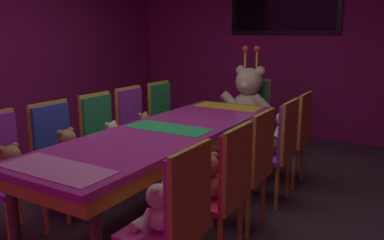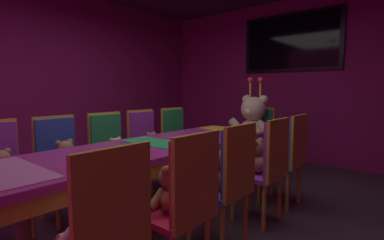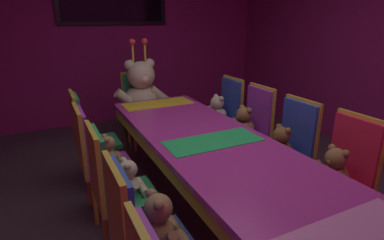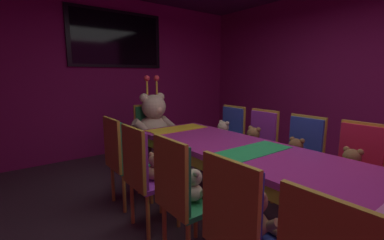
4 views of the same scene
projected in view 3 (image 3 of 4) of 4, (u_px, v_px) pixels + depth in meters
The scene contains 20 objects.
ground_plane at pixel (212, 221), 2.61m from camera, with size 7.90×7.90×0.00m, color #3F2D38.
wall_back at pixel (114, 35), 4.89m from camera, with size 5.20×0.12×2.80m, color #8C1959.
banquet_table at pixel (213, 151), 2.41m from camera, with size 0.90×2.92×0.75m.
chair_left_1 at pixel (134, 229), 1.60m from camera, with size 0.42×0.41×0.98m.
teddy_left_1 at pixel (160, 222), 1.66m from camera, with size 0.26×0.33×0.31m.
chair_left_2 at pixel (109, 181), 2.09m from camera, with size 0.42×0.41×0.98m.
teddy_left_2 at pixel (129, 179), 2.16m from camera, with size 0.22×0.28×0.26m.
chair_left_3 at pixel (92, 152), 2.54m from camera, with size 0.42×0.41×0.98m.
teddy_left_3 at pixel (109, 152), 2.61m from camera, with size 0.21×0.27×0.26m.
chair_left_4 at pixel (85, 130), 3.03m from camera, with size 0.42×0.41×0.98m.
chair_right_1 at pixel (347, 165), 2.30m from camera, with size 0.42×0.41×0.98m.
teddy_right_1 at pixel (334, 170), 2.24m from camera, with size 0.25×0.33×0.31m.
chair_right_2 at pixel (293, 141), 2.75m from camera, with size 0.42×0.41×0.98m.
teddy_right_2 at pixel (280, 145), 2.69m from camera, with size 0.25×0.32×0.31m.
chair_right_3 at pixel (254, 122), 3.27m from camera, with size 0.42×0.41×0.98m.
teddy_right_3 at pixel (243, 124), 3.21m from camera, with size 0.27×0.35×0.33m.
chair_right_4 at pixel (227, 109), 3.73m from camera, with size 0.42×0.41×0.98m.
teddy_right_4 at pixel (217, 111), 3.67m from camera, with size 0.27×0.35×0.33m.
throne_chair at pixel (139, 101), 4.13m from camera, with size 0.41×0.42×0.98m.
king_teddy_bear at pixel (142, 91), 3.93m from camera, with size 0.75×0.58×0.96m.
Camera 3 is at (-1.13, -1.90, 1.65)m, focal length 28.52 mm.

